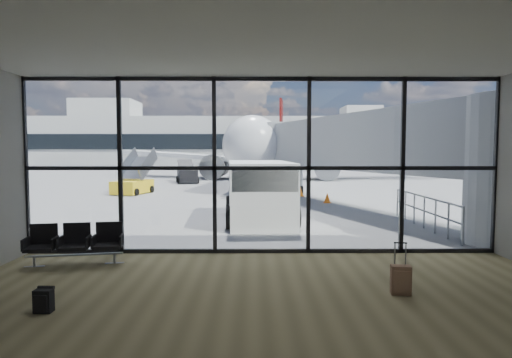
{
  "coord_description": "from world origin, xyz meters",
  "views": [
    {
      "loc": [
        -0.21,
        -10.88,
        2.65
      ],
      "look_at": [
        -0.12,
        3.0,
        1.72
      ],
      "focal_mm": 30.0,
      "sensor_mm": 36.0,
      "label": 1
    }
  ],
  "objects_px": {
    "suitcase": "(401,280)",
    "service_van": "(259,191)",
    "seating_row": "(76,242)",
    "backpack": "(43,301)",
    "belt_loader": "(187,175)",
    "mobile_stairs": "(133,185)",
    "airliner": "(272,148)"
  },
  "relations": [
    {
      "from": "suitcase",
      "to": "service_van",
      "type": "height_order",
      "value": "service_van"
    },
    {
      "from": "suitcase",
      "to": "seating_row",
      "type": "bearing_deg",
      "value": 170.97
    },
    {
      "from": "seating_row",
      "to": "backpack",
      "type": "bearing_deg",
      "value": -86.38
    },
    {
      "from": "service_van",
      "to": "belt_loader",
      "type": "relative_size",
      "value": 1.22
    },
    {
      "from": "suitcase",
      "to": "service_van",
      "type": "distance_m",
      "value": 8.6
    },
    {
      "from": "suitcase",
      "to": "belt_loader",
      "type": "height_order",
      "value": "belt_loader"
    },
    {
      "from": "seating_row",
      "to": "belt_loader",
      "type": "distance_m",
      "value": 25.18
    },
    {
      "from": "belt_loader",
      "to": "mobile_stairs",
      "type": "height_order",
      "value": "mobile_stairs"
    },
    {
      "from": "belt_loader",
      "to": "backpack",
      "type": "bearing_deg",
      "value": -99.74
    },
    {
      "from": "service_van",
      "to": "belt_loader",
      "type": "xyz_separation_m",
      "value": [
        -5.67,
        19.15,
        -0.51
      ]
    },
    {
      "from": "mobile_stairs",
      "to": "suitcase",
      "type": "bearing_deg",
      "value": -47.89
    },
    {
      "from": "belt_loader",
      "to": "seating_row",
      "type": "bearing_deg",
      "value": -100.88
    },
    {
      "from": "seating_row",
      "to": "backpack",
      "type": "distance_m",
      "value": 3.12
    },
    {
      "from": "suitcase",
      "to": "mobile_stairs",
      "type": "xyz_separation_m",
      "value": [
        -10.08,
        18.49,
        0.25
      ]
    },
    {
      "from": "backpack",
      "to": "suitcase",
      "type": "distance_m",
      "value": 6.18
    },
    {
      "from": "airliner",
      "to": "belt_loader",
      "type": "xyz_separation_m",
      "value": [
        -7.29,
        -6.78,
        -2.25
      ]
    },
    {
      "from": "service_van",
      "to": "backpack",
      "type": "bearing_deg",
      "value": -115.56
    },
    {
      "from": "seating_row",
      "to": "belt_loader",
      "type": "xyz_separation_m",
      "value": [
        -1.3,
        25.15,
        0.1
      ]
    },
    {
      "from": "mobile_stairs",
      "to": "service_van",
      "type": "bearing_deg",
      "value": -40.03
    },
    {
      "from": "service_van",
      "to": "belt_loader",
      "type": "distance_m",
      "value": 19.98
    },
    {
      "from": "seating_row",
      "to": "service_van",
      "type": "height_order",
      "value": "service_van"
    },
    {
      "from": "service_van",
      "to": "mobile_stairs",
      "type": "relative_size",
      "value": 1.52
    },
    {
      "from": "suitcase",
      "to": "belt_loader",
      "type": "distance_m",
      "value": 28.53
    },
    {
      "from": "belt_loader",
      "to": "airliner",
      "type": "bearing_deg",
      "value": 29.1
    },
    {
      "from": "service_van",
      "to": "belt_loader",
      "type": "height_order",
      "value": "service_van"
    },
    {
      "from": "seating_row",
      "to": "mobile_stairs",
      "type": "relative_size",
      "value": 0.62
    },
    {
      "from": "seating_row",
      "to": "mobile_stairs",
      "type": "xyz_separation_m",
      "value": [
        -3.24,
        16.29,
        0.01
      ]
    },
    {
      "from": "seating_row",
      "to": "suitcase",
      "type": "xyz_separation_m",
      "value": [
        6.84,
        -2.2,
        -0.24
      ]
    },
    {
      "from": "airliner",
      "to": "suitcase",
      "type": "bearing_deg",
      "value": -81.75
    },
    {
      "from": "backpack",
      "to": "suitcase",
      "type": "relative_size",
      "value": 0.44
    },
    {
      "from": "mobile_stairs",
      "to": "belt_loader",
      "type": "bearing_deg",
      "value": 91.15
    },
    {
      "from": "seating_row",
      "to": "suitcase",
      "type": "height_order",
      "value": "suitcase"
    }
  ]
}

